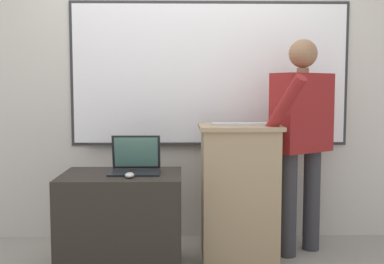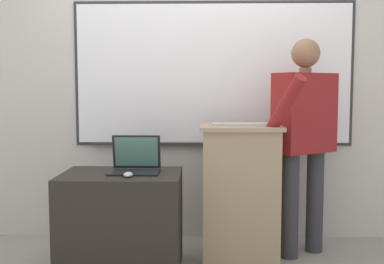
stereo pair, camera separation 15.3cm
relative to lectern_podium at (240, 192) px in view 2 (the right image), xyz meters
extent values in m
cube|color=beige|center=(-0.42, 0.59, 0.91)|extent=(6.40, 0.12, 2.83)
cube|color=#2D2D30|center=(-0.19, 0.52, 0.88)|extent=(2.31, 0.02, 1.19)
cube|color=white|center=(-0.19, 0.52, 0.88)|extent=(2.26, 0.02, 1.14)
cube|color=#2D2D30|center=(-0.19, 0.50, 0.30)|extent=(2.03, 0.04, 0.02)
cube|color=tan|center=(0.00, 0.00, -0.02)|extent=(0.54, 0.47, 0.97)
cube|color=tan|center=(0.00, 0.00, 0.48)|extent=(0.59, 0.51, 0.03)
cube|color=#28231E|center=(-0.83, -0.25, -0.16)|extent=(0.82, 0.59, 0.68)
cylinder|color=#333338|center=(0.38, 0.03, -0.11)|extent=(0.13, 0.13, 0.79)
cylinder|color=#333338|center=(0.59, 0.18, -0.11)|extent=(0.13, 0.13, 0.79)
cube|color=maroon|center=(0.48, 0.10, 0.58)|extent=(0.52, 0.45, 0.59)
cylinder|color=#8C6647|center=(0.48, 0.10, 0.90)|extent=(0.09, 0.09, 0.04)
sphere|color=#8C6647|center=(0.48, 0.10, 1.02)|extent=(0.21, 0.21, 0.21)
cylinder|color=maroon|center=(0.27, -0.22, 0.61)|extent=(0.30, 0.39, 0.49)
cylinder|color=maroon|center=(0.70, 0.25, 0.55)|extent=(0.08, 0.08, 0.56)
cube|color=black|center=(-0.74, -0.26, 0.19)|extent=(0.35, 0.22, 0.01)
cube|color=black|center=(-0.74, -0.12, 0.31)|extent=(0.34, 0.06, 0.24)
cube|color=#4C7A6B|center=(-0.74, -0.13, 0.32)|extent=(0.30, 0.04, 0.21)
cube|color=silver|center=(0.00, -0.06, 0.51)|extent=(0.41, 0.11, 0.02)
ellipsoid|color=silver|center=(-0.76, -0.40, 0.20)|extent=(0.06, 0.10, 0.03)
camera|label=1|loc=(-0.41, -3.50, 0.76)|focal=45.00mm
camera|label=2|loc=(-0.26, -3.50, 0.76)|focal=45.00mm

